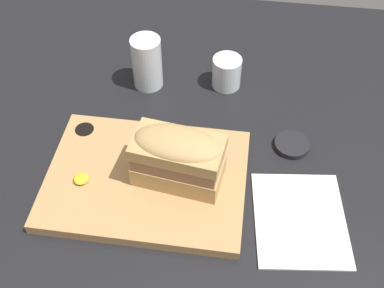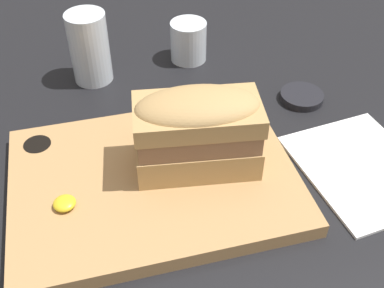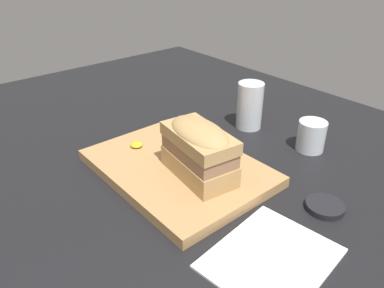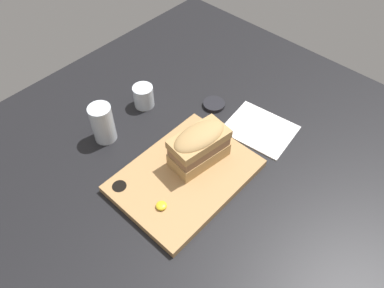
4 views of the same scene
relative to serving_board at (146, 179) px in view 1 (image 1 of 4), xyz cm
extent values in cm
cube|color=black|center=(-3.39, -2.62, -2.04)|extent=(145.65, 126.77, 2.00)
cube|color=tan|center=(0.10, -0.07, 0.00)|extent=(34.49, 25.43, 2.08)
cylinder|color=black|center=(-13.59, 9.09, 0.57)|extent=(3.56, 3.56, 1.04)
cube|color=tan|center=(5.78, 0.44, 3.01)|extent=(15.71, 9.78, 3.96)
cube|color=#936B4C|center=(5.78, 0.44, 6.32)|extent=(15.08, 9.38, 2.65)
cube|color=tan|center=(5.78, 0.44, 8.83)|extent=(15.71, 9.78, 2.37)
ellipsoid|color=tan|center=(5.78, 0.44, 9.82)|extent=(15.40, 9.58, 3.56)
ellipsoid|color=gold|center=(-10.66, -2.55, 1.56)|extent=(2.61, 2.61, 1.04)
cylinder|color=silver|center=(-4.70, 25.70, 4.58)|extent=(6.13, 6.13, 11.25)
cylinder|color=silver|center=(-4.70, 25.70, 1.69)|extent=(5.40, 5.40, 5.06)
cylinder|color=silver|center=(11.53, 27.63, 2.30)|extent=(6.01, 6.01, 6.68)
cylinder|color=#470A14|center=(11.53, 27.63, 1.76)|extent=(5.41, 5.41, 5.21)
cube|color=white|center=(26.78, -4.01, -0.84)|extent=(16.99, 19.94, 0.40)
cylinder|color=black|center=(25.37, 11.97, -0.49)|extent=(6.54, 6.54, 1.12)
camera|label=1|loc=(14.97, -48.97, 67.47)|focal=45.00mm
camera|label=2|loc=(-5.64, -41.19, 43.10)|focal=45.00mm
camera|label=3|loc=(49.38, -38.08, 39.81)|focal=35.00mm
camera|label=4|loc=(-39.40, -38.86, 76.75)|focal=35.00mm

